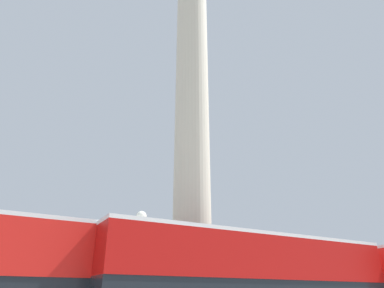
{
  "coord_description": "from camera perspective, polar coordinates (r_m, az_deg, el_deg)",
  "views": [
    {
      "loc": [
        -7.17,
        -15.87,
        2.23
      ],
      "look_at": [
        0.0,
        0.0,
        10.09
      ],
      "focal_mm": 32.0,
      "sensor_mm": 36.0,
      "label": 1
    }
  ],
  "objects": [
    {
      "name": "street_lamp",
      "position": [
        13.84,
        -9.02,
        -20.39
      ],
      "size": [
        0.43,
        0.43,
        5.43
      ],
      "color": "black",
      "rests_on": "ground_plane"
    },
    {
      "name": "monument_column",
      "position": [
        19.22,
        0.0,
        0.72
      ],
      "size": [
        4.57,
        4.57,
        26.27
      ],
      "color": "#ADA593",
      "rests_on": "ground_plane"
    }
  ]
}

